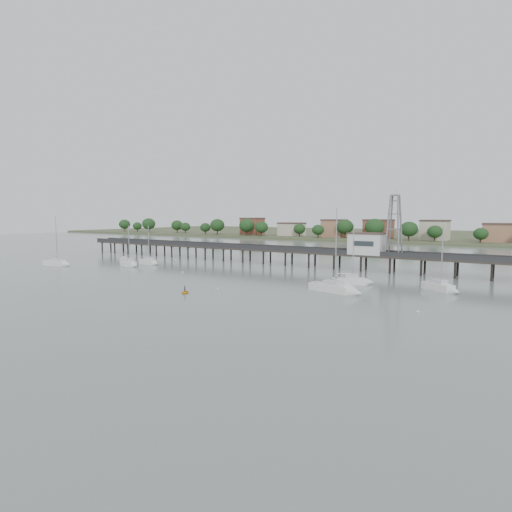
{
  "coord_description": "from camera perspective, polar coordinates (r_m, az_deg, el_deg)",
  "views": [
    {
      "loc": [
        59.0,
        -41.6,
        13.66
      ],
      "look_at": [
        4.58,
        42.0,
        4.0
      ],
      "focal_mm": 30.0,
      "sensor_mm": 36.0,
      "label": 1
    }
  ],
  "objects": [
    {
      "name": "sailboat_a",
      "position": [
        126.37,
        -24.68,
        -0.89
      ],
      "size": [
        8.71,
        3.63,
        13.94
      ],
      "rotation": [
        0.0,
        0.0,
        0.14
      ],
      "color": "white",
      "rests_on": "ground"
    },
    {
      "name": "yellow_dinghy",
      "position": [
        75.87,
        -9.46,
        -4.92
      ],
      "size": [
        1.73,
        1.28,
        2.4
      ],
      "primitive_type": "imported",
      "rotation": [
        0.0,
        0.0,
        0.52
      ],
      "color": "yellow",
      "rests_on": "ground"
    },
    {
      "name": "far_shore",
      "position": [
        287.51,
        21.29,
        2.62
      ],
      "size": [
        500.0,
        170.0,
        10.4
      ],
      "color": "#475133",
      "rests_on": "ground"
    },
    {
      "name": "white_tender",
      "position": [
        131.57,
        -17.1,
        -0.47
      ],
      "size": [
        4.18,
        2.66,
        1.51
      ],
      "rotation": [
        0.0,
        0.0,
        -0.29
      ],
      "color": "white",
      "rests_on": "ground"
    },
    {
      "name": "mooring_buoys",
      "position": [
        96.72,
        -6.43,
        -2.58
      ],
      "size": [
        77.96,
        33.4,
        0.39
      ],
      "color": "beige",
      "rests_on": "ground"
    },
    {
      "name": "sailboat_c",
      "position": [
        86.21,
        13.24,
        -3.3
      ],
      "size": [
        7.37,
        5.99,
        12.38
      ],
      "rotation": [
        0.0,
        0.0,
        0.6
      ],
      "color": "white",
      "rests_on": "ground"
    },
    {
      "name": "pier",
      "position": [
        117.9,
        2.91,
        0.72
      ],
      "size": [
        150.0,
        5.0,
        5.5
      ],
      "color": "#2D2823",
      "rests_on": "ground"
    },
    {
      "name": "ground_plane",
      "position": [
        73.47,
        -21.46,
        -5.57
      ],
      "size": [
        500.0,
        500.0,
        0.0
      ],
      "primitive_type": "plane",
      "color": "slate",
      "rests_on": "ground"
    },
    {
      "name": "pier_building",
      "position": [
        107.37,
        14.54,
        1.62
      ],
      "size": [
        8.4,
        5.4,
        5.3
      ],
      "color": "silver",
      "rests_on": "ground"
    },
    {
      "name": "sailboat_d",
      "position": [
        76.36,
        11.25,
        -4.4
      ],
      "size": [
        10.01,
        4.94,
        15.76
      ],
      "rotation": [
        0.0,
        0.0,
        -0.23
      ],
      "color": "white",
      "rests_on": "ground"
    },
    {
      "name": "sailboat_b",
      "position": [
        120.99,
        -13.9,
        -0.8
      ],
      "size": [
        6.87,
        2.62,
        11.23
      ],
      "rotation": [
        0.0,
        0.0,
        -0.1
      ],
      "color": "white",
      "rests_on": "ground"
    },
    {
      "name": "lattice_tower",
      "position": [
        105.29,
        17.96,
        3.87
      ],
      "size": [
        3.2,
        3.2,
        15.5
      ],
      "color": "slate",
      "rests_on": "ground"
    },
    {
      "name": "sailboat_e",
      "position": [
        83.2,
        23.76,
        -3.94
      ],
      "size": [
        7.26,
        5.99,
        12.25
      ],
      "rotation": [
        0.0,
        0.0,
        -0.61
      ],
      "color": "white",
      "rests_on": "ground"
    },
    {
      "name": "dinghy_occupant",
      "position": [
        75.87,
        -9.46,
        -4.92
      ],
      "size": [
        0.81,
        1.19,
        0.27
      ],
      "primitive_type": "imported",
      "rotation": [
        0.0,
        0.0,
        2.74
      ],
      "color": "black",
      "rests_on": "ground"
    },
    {
      "name": "sailboat_f",
      "position": [
        118.09,
        -16.38,
        -1.02
      ],
      "size": [
        7.07,
        3.37,
        11.39
      ],
      "rotation": [
        0.0,
        0.0,
        -0.21
      ],
      "color": "white",
      "rests_on": "ground"
    }
  ]
}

